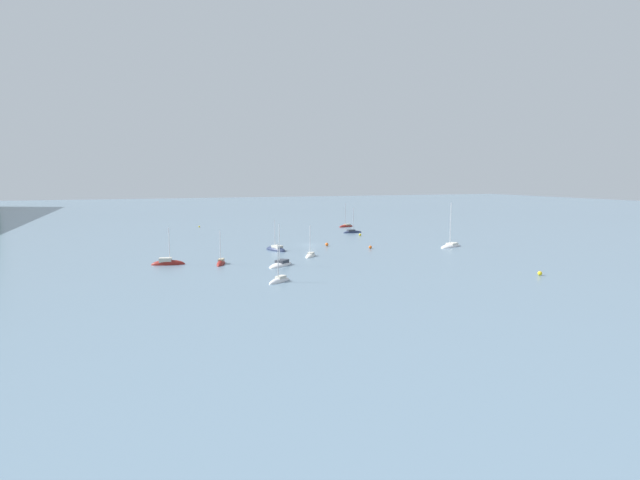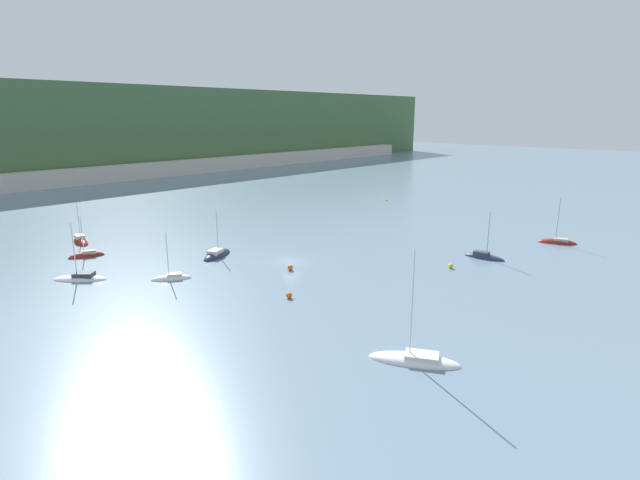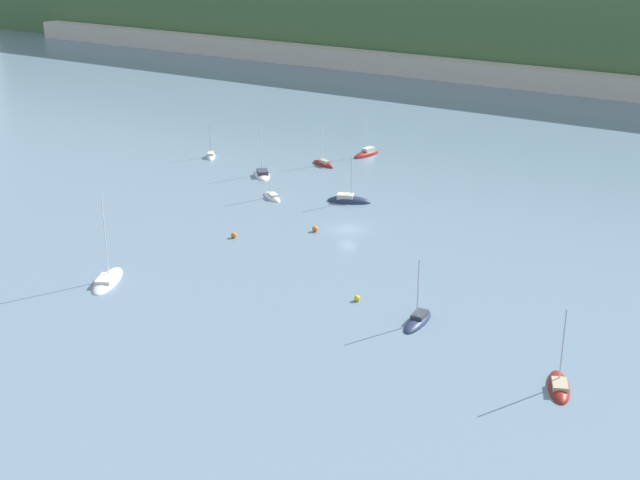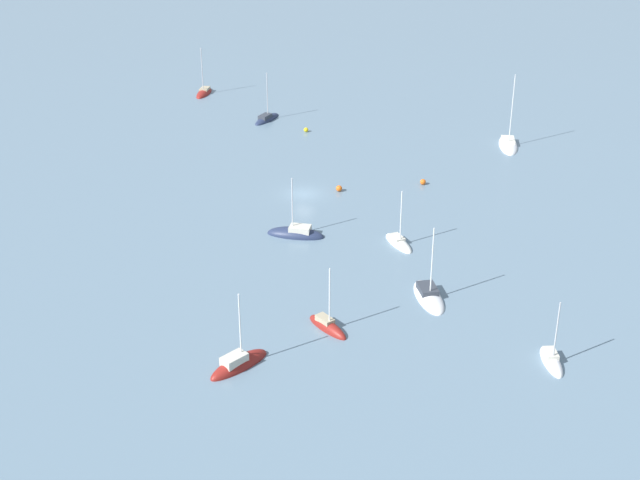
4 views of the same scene
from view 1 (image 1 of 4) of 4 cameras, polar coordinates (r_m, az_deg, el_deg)
The scene contains 15 objects.
ground_plane at distance 125.30m, azimuth -1.15°, elevation -0.57°, with size 600.00×600.00×0.00m, color slate.
sailboat_0 at distance 116.36m, azimuth -5.06°, elevation -1.15°, with size 7.16×4.69×8.10m.
sailboat_1 at distance 153.07m, azimuth 3.71°, elevation 0.88°, with size 2.42×6.53×8.18m.
sailboat_2 at distance 99.56m, azimuth -11.26°, elevation -2.68°, with size 5.51×3.05×7.41m.
sailboat_3 at distance 126.41m, azimuth 14.71°, elevation -0.70°, with size 6.21×8.65×11.43m.
sailboat_4 at distance 81.69m, azimuth -4.67°, elevation -4.72°, with size 4.24×4.93×7.09m.
sailboat_5 at distance 171.19m, azimuth 2.99°, elevation 1.54°, with size 4.32×6.58×8.83m.
sailboat_6 at distance 96.62m, azimuth -4.52°, elevation -2.85°, with size 6.75×6.97×8.67m.
sailboat_7 at distance 101.61m, azimuth -16.98°, elevation -2.64°, with size 3.11×6.67×8.19m.
sailboat_8 at distance 107.31m, azimuth -1.10°, elevation -1.84°, with size 5.47×4.36×7.29m.
mooring_buoy_0 at distance 123.24m, azimuth 0.79°, elevation -0.51°, with size 0.81×0.81×0.81m.
mooring_buoy_1 at distance 144.91m, azimuth 4.60°, elevation 0.61°, with size 0.70×0.70×0.70m.
mooring_buoy_2 at distance 174.18m, azimuth -13.64°, elevation 1.51°, with size 0.51×0.51×0.51m.
mooring_buoy_3 at distance 94.61m, azimuth 23.83°, elevation -3.50°, with size 0.75×0.75×0.75m.
mooring_buoy_4 at distance 119.17m, azimuth 5.78°, elevation -0.82°, with size 0.76×0.76×0.76m.
Camera 1 is at (-117.20, 40.96, 16.95)m, focal length 28.00 mm.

